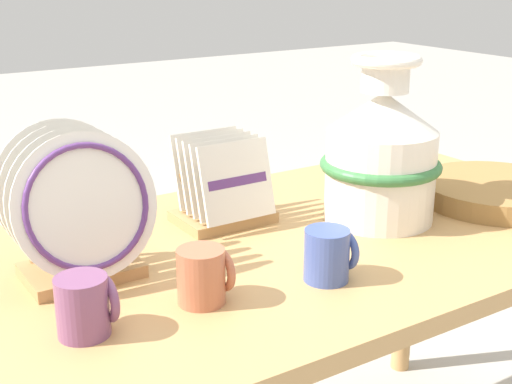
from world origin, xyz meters
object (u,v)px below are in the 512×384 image
(ceramic_vase, at_px, (381,153))
(dish_rack_square_plates, at_px, (222,191))
(dish_rack_round_plates, at_px, (79,215))
(mug_cobalt_glaze, at_px, (329,254))
(wicker_charger_stack, at_px, (497,191))
(mug_plum_glaze, at_px, (86,305))
(mug_terracotta_glaze, at_px, (204,275))

(ceramic_vase, height_order, dish_rack_square_plates, ceramic_vase)
(dish_rack_round_plates, height_order, mug_cobalt_glaze, dish_rack_round_plates)
(mug_cobalt_glaze, bearing_deg, wicker_charger_stack, 11.51)
(dish_rack_round_plates, xyz_separation_m, mug_plum_glaze, (-0.06, -0.19, -0.07))
(ceramic_vase, distance_m, mug_terracotta_glaze, 0.52)
(dish_rack_square_plates, bearing_deg, dish_rack_round_plates, -162.33)
(mug_terracotta_glaze, bearing_deg, dish_rack_square_plates, 54.96)
(ceramic_vase, xyz_separation_m, dish_rack_square_plates, (-0.28, 0.16, -0.08))
(dish_rack_square_plates, bearing_deg, mug_cobalt_glaze, -88.40)
(ceramic_vase, bearing_deg, dish_rack_square_plates, 150.02)
(dish_rack_round_plates, height_order, mug_terracotta_glaze, dish_rack_round_plates)
(dish_rack_square_plates, height_order, wicker_charger_stack, dish_rack_square_plates)
(ceramic_vase, relative_size, mug_plum_glaze, 3.77)
(dish_rack_round_plates, bearing_deg, ceramic_vase, -4.98)
(mug_plum_glaze, bearing_deg, ceramic_vase, 10.94)
(ceramic_vase, bearing_deg, mug_cobalt_glaze, -147.00)
(mug_cobalt_glaze, bearing_deg, ceramic_vase, 33.00)
(dish_rack_square_plates, distance_m, mug_terracotta_glaze, 0.36)
(dish_rack_square_plates, height_order, mug_terracotta_glaze, dish_rack_square_plates)
(ceramic_vase, relative_size, mug_cobalt_glaze, 3.77)
(dish_rack_round_plates, height_order, dish_rack_square_plates, dish_rack_round_plates)
(dish_rack_round_plates, xyz_separation_m, wicker_charger_stack, (0.93, -0.11, -0.09))
(mug_cobalt_glaze, relative_size, mug_plum_glaze, 1.00)
(wicker_charger_stack, xyz_separation_m, mug_plum_glaze, (-0.99, -0.07, 0.02))
(mug_terracotta_glaze, distance_m, mug_cobalt_glaze, 0.22)
(mug_cobalt_glaze, bearing_deg, mug_plum_glaze, 173.77)
(wicker_charger_stack, bearing_deg, ceramic_vase, 168.86)
(ceramic_vase, height_order, mug_cobalt_glaze, ceramic_vase)
(wicker_charger_stack, bearing_deg, dish_rack_round_plates, 172.98)
(ceramic_vase, height_order, dish_rack_round_plates, ceramic_vase)
(wicker_charger_stack, bearing_deg, mug_cobalt_glaze, -168.49)
(wicker_charger_stack, relative_size, mug_plum_glaze, 3.82)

